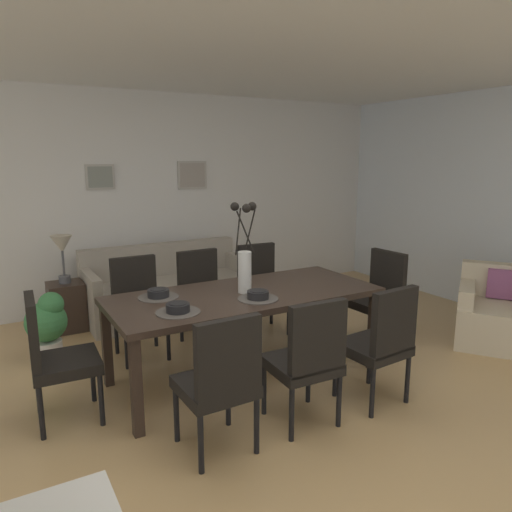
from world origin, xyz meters
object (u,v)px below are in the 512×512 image
(dining_chair_near_left, at_px, (220,378))
(dining_chair_head_west, at_px, (53,353))
(bowl_near_right, at_px, (158,293))
(bowl_near_left, at_px, (178,307))
(bowl_far_left, at_px, (258,294))
(dining_chair_head_east, at_px, (379,293))
(centerpiece_vase, at_px, (245,259))
(table_lamp, at_px, (62,248))
(armchair, at_px, (501,315))
(dining_chair_mid_left, at_px, (381,340))
(sofa, at_px, (169,291))
(potted_plant, at_px, (47,325))
(framed_picture_left, at_px, (100,177))
(dining_chair_far_right, at_px, (203,292))
(dining_chair_near_right, at_px, (138,302))
(dining_table, at_px, (245,300))
(dining_chair_mid_right, at_px, (261,284))
(framed_picture_center, at_px, (192,175))
(dining_chair_far_left, at_px, (308,356))

(dining_chair_near_left, relative_size, dining_chair_head_west, 1.00)
(bowl_near_right, bearing_deg, bowl_near_left, -90.00)
(bowl_near_left, xyz_separation_m, bowl_far_left, (0.66, 0.00, 0.00))
(dining_chair_head_east, distance_m, bowl_near_right, 2.21)
(centerpiece_vase, relative_size, table_lamp, 1.44)
(dining_chair_near_left, height_order, armchair, dining_chair_near_left)
(dining_chair_mid_left, height_order, dining_chair_head_west, same)
(sofa, relative_size, potted_plant, 2.84)
(table_lamp, xyz_separation_m, potted_plant, (-0.29, -0.84, -0.52))
(framed_picture_left, bearing_deg, centerpiece_vase, -76.81)
(dining_chair_near_left, bearing_deg, dining_chair_far_right, 69.59)
(dining_chair_near_right, distance_m, potted_plant, 0.80)
(dining_table, relative_size, dining_chair_mid_right, 2.39)
(dining_chair_near_right, xyz_separation_m, potted_plant, (-0.77, 0.18, -0.14))
(bowl_near_left, relative_size, potted_plant, 0.25)
(dining_chair_head_east, height_order, framed_picture_center, framed_picture_center)
(dining_chair_head_east, bearing_deg, dining_chair_far_left, -149.48)
(dining_chair_near_right, xyz_separation_m, centerpiece_vase, (0.64, -0.91, 0.51))
(dining_chair_head_west, xyz_separation_m, potted_plant, (0.08, 1.06, -0.14))
(dining_chair_far_left, relative_size, dining_chair_mid_left, 1.00)
(dining_chair_far_right, xyz_separation_m, framed_picture_center, (0.56, 1.54, 1.09))
(dining_chair_head_west, height_order, table_lamp, table_lamp)
(dining_table, relative_size, bowl_near_right, 12.94)
(bowl_near_left, bearing_deg, dining_chair_near_left, -88.65)
(dining_chair_mid_left, relative_size, armchair, 0.82)
(dining_chair_head_east, xyz_separation_m, framed_picture_left, (-2.09, 2.43, 1.09))
(dining_chair_far_left, height_order, centerpiece_vase, centerpiece_vase)
(armchair, bearing_deg, bowl_near_right, 165.93)
(framed_picture_left, distance_m, potted_plant, 2.01)
(dining_chair_far_left, height_order, sofa, dining_chair_far_left)
(dining_chair_near_right, height_order, centerpiece_vase, centerpiece_vase)
(dining_chair_far_left, height_order, dining_chair_mid_left, same)
(bowl_near_right, height_order, framed_picture_center, framed_picture_center)
(dining_chair_head_west, xyz_separation_m, bowl_near_right, (0.82, 0.18, 0.27))
(dining_chair_far_left, distance_m, dining_chair_mid_left, 0.65)
(dining_chair_far_left, distance_m, armchair, 2.60)
(dining_chair_head_east, bearing_deg, dining_chair_far_right, 149.45)
(dining_chair_near_left, relative_size, bowl_near_right, 5.41)
(dining_chair_head_east, height_order, bowl_far_left, dining_chair_head_east)
(dining_chair_near_right, xyz_separation_m, framed_picture_left, (0.06, 1.54, 1.09))
(dining_chair_far_right, bearing_deg, dining_chair_mid_left, -70.61)
(dining_chair_far_left, distance_m, dining_chair_head_west, 1.74)
(bowl_near_right, bearing_deg, armchair, -14.07)
(framed_picture_left, distance_m, framed_picture_center, 1.15)
(bowl_near_right, bearing_deg, dining_table, -18.03)
(dining_chair_head_east, relative_size, bowl_near_left, 5.41)
(centerpiece_vase, bearing_deg, dining_chair_head_east, 0.58)
(bowl_far_left, height_order, table_lamp, table_lamp)
(bowl_near_right, height_order, armchair, bowl_near_right)
(centerpiece_vase, bearing_deg, sofa, 89.47)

